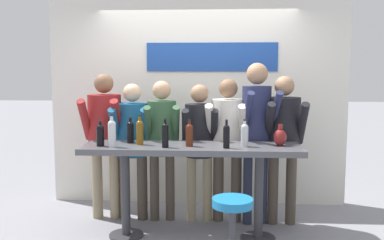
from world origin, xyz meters
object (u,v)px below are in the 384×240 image
Objects in this scene: tasting_table at (191,161)px; wine_bottle_7 at (189,134)px; decorative_vase at (280,137)px; wine_bottle_2 at (226,135)px; wine_bottle_0 at (245,134)px; wine_bottle_5 at (165,134)px; wine_bottle_4 at (112,132)px; person_center_left at (162,135)px; person_center_right at (228,135)px; bar_stool at (232,223)px; person_left at (133,137)px; person_far_left at (105,130)px; person_right at (257,124)px; wine_bottle_1 at (100,134)px; person_far_right at (283,134)px; wine_bottle_6 at (140,131)px; wine_bottle_3 at (130,131)px; person_center at (199,137)px.

wine_bottle_7 is at bearing -110.59° from tasting_table.
wine_bottle_2 is at bearing -162.51° from decorative_vase.
tasting_table is 0.61m from wine_bottle_0.
wine_bottle_5 is 1.09× the size of wine_bottle_7.
wine_bottle_4 is at bearing -173.20° from wine_bottle_7.
person_center_right is at bearing -6.56° from person_center_left.
person_left is (-1.11, 1.24, 0.55)m from bar_stool.
person_center_left is 1.36m from decorative_vase.
person_far_left is 0.93× the size of person_right.
person_left reaches higher than wine_bottle_1.
person_center_right is 5.01× the size of wine_bottle_4.
wine_bottle_2 is (-0.35, -0.60, -0.04)m from person_right.
person_far_right is at bearing 16.60° from wine_bottle_1.
wine_bottle_6 is at bearing 177.53° from wine_bottle_0.
wine_bottle_5 is at bearing -179.88° from wine_bottle_2.
person_center_left reaches higher than wine_bottle_3.
wine_bottle_4 is (-0.78, -0.14, 0.31)m from tasting_table.
wine_bottle_5 is (0.66, -0.04, 0.01)m from wine_bottle_1.
person_center_right reaches higher than tasting_table.
person_center_right reaches higher than person_left.
person_center is at bearing 82.33° from wine_bottle_7.
person_center is (-0.34, 1.25, 0.55)m from bar_stool.
wine_bottle_2 is (0.29, -0.66, 0.13)m from person_center.
person_far_left is 1.05× the size of person_center_left.
person_left is 1.00× the size of person_center.
wine_bottle_0 is at bearing 1.54° from wine_bottle_7.
wine_bottle_0 is (0.54, -0.03, 0.29)m from tasting_table.
person_far_right is at bearing 77.12° from decorative_vase.
person_center_right is at bearing -1.66° from person_left.
person_center_right is at bearing 136.74° from decorative_vase.
tasting_table is 8.61× the size of wine_bottle_1.
person_center_left is at bearing 148.81° from wine_bottle_0.
tasting_table is 0.92m from bar_stool.
person_far_left is (-1.04, 0.54, 0.23)m from tasting_table.
person_center_left reaches higher than decorative_vase.
bar_stool is 1.75m from person_left.
wine_bottle_1 is 0.96× the size of wine_bottle_7.
person_far_right is at bearing 25.94° from wine_bottle_5.
bar_stool is 2.11× the size of wine_bottle_6.
person_far_right is 5.44× the size of wine_bottle_6.
person_left is 0.90m from wine_bottle_7.
wine_bottle_4 is at bearing -179.45° from wine_bottle_5.
person_far_left reaches higher than decorative_vase.
wine_bottle_0 is 0.37m from decorative_vase.
person_right reaches higher than bar_stool.
person_far_right reaches higher than person_center_left.
wine_bottle_5 is (0.40, -0.24, 0.01)m from wine_bottle_3.
wine_bottle_1 is at bearing -110.52° from person_left.
wine_bottle_2 reaches higher than wine_bottle_1.
tasting_table is 1.12m from person_far_right.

